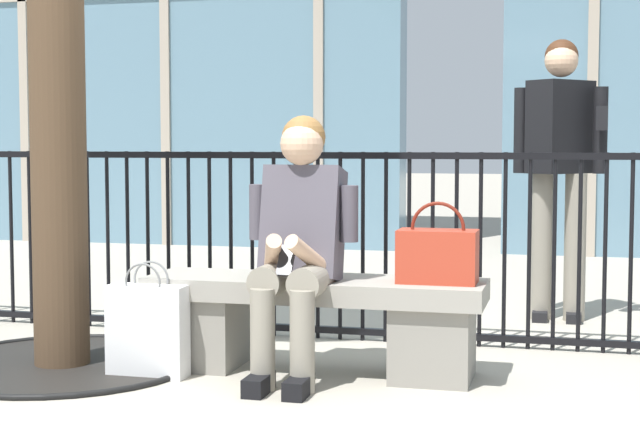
{
  "coord_description": "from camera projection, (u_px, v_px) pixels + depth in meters",
  "views": [
    {
      "loc": [
        1.16,
        -4.39,
        1.09
      ],
      "look_at": [
        0.0,
        0.1,
        0.75
      ],
      "focal_mm": 54.69,
      "sensor_mm": 36.0,
      "label": 1
    }
  ],
  "objects": [
    {
      "name": "seated_person_with_phone",
      "position": [
        298.0,
        238.0,
        4.45
      ],
      "size": [
        0.52,
        0.66,
        1.21
      ],
      "color": "gray",
      "rests_on": "ground"
    },
    {
      "name": "ground_plane",
      "position": [
        315.0,
        372.0,
        4.61
      ],
      "size": [
        60.0,
        60.0,
        0.0
      ],
      "primitive_type": "plane",
      "color": "#A8A091"
    },
    {
      "name": "stone_bench",
      "position": [
        315.0,
        316.0,
        4.59
      ],
      "size": [
        1.6,
        0.44,
        0.45
      ],
      "color": "gray",
      "rests_on": "ground"
    },
    {
      "name": "shopping_bag",
      "position": [
        148.0,
        329.0,
        4.51
      ],
      "size": [
        0.37,
        0.13,
        0.54
      ],
      "color": "white",
      "rests_on": "ground"
    },
    {
      "name": "handbag_on_bench",
      "position": [
        438.0,
        255.0,
        4.41
      ],
      "size": [
        0.36,
        0.2,
        0.37
      ],
      "color": "#B23823",
      "rests_on": "stone_bench"
    },
    {
      "name": "plaza_railing",
      "position": [
        351.0,
        245.0,
        5.33
      ],
      "size": [
        9.82,
        0.04,
        1.04
      ],
      "color": "black",
      "rests_on": "ground"
    },
    {
      "name": "bystander_at_railing",
      "position": [
        560.0,
        157.0,
        5.91
      ],
      "size": [
        0.55,
        0.43,
        1.71
      ],
      "color": "gray",
      "rests_on": "ground"
    }
  ]
}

